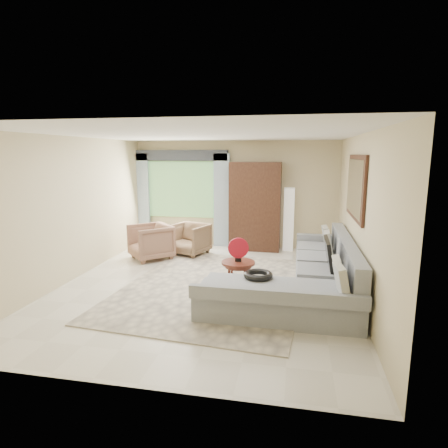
% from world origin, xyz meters
% --- Properties ---
extents(ground, '(6.00, 6.00, 0.00)m').
position_xyz_m(ground, '(0.00, 0.00, 0.00)').
color(ground, silver).
rests_on(ground, ground).
extents(area_rug, '(3.33, 4.24, 0.02)m').
position_xyz_m(area_rug, '(0.16, -0.05, 0.01)').
color(area_rug, beige).
rests_on(area_rug, ground).
extents(sectional_sofa, '(2.30, 3.46, 0.90)m').
position_xyz_m(sectional_sofa, '(1.78, -0.18, 0.28)').
color(sectional_sofa, gray).
rests_on(sectional_sofa, ground).
extents(tv_screen, '(0.14, 0.74, 0.48)m').
position_xyz_m(tv_screen, '(2.05, -0.14, 0.72)').
color(tv_screen, black).
rests_on(tv_screen, sectional_sofa).
extents(garden_hose, '(0.43, 0.43, 0.09)m').
position_xyz_m(garden_hose, '(1.00, -0.88, 0.55)').
color(garden_hose, black).
rests_on(garden_hose, sectional_sofa).
extents(coffee_table, '(0.55, 0.55, 0.55)m').
position_xyz_m(coffee_table, '(0.61, -0.27, 0.29)').
color(coffee_table, '#451812').
rests_on(coffee_table, ground).
extents(red_disc, '(0.34, 0.10, 0.34)m').
position_xyz_m(red_disc, '(0.61, -0.27, 0.78)').
color(red_disc, '#AF1121').
rests_on(red_disc, coffee_table).
extents(armchair_left, '(1.17, 1.17, 0.77)m').
position_xyz_m(armchair_left, '(-1.61, 1.43, 0.38)').
color(armchair_left, '#895E4B').
rests_on(armchair_left, ground).
extents(armchair_right, '(0.98, 0.99, 0.71)m').
position_xyz_m(armchair_right, '(-0.88, 1.96, 0.36)').
color(armchair_right, '#836147').
rests_on(armchair_right, ground).
extents(potted_plant, '(0.54, 0.49, 0.54)m').
position_xyz_m(potted_plant, '(-1.99, 2.85, 0.27)').
color(potted_plant, '#999999').
rests_on(potted_plant, ground).
extents(armoire, '(1.20, 0.55, 2.10)m').
position_xyz_m(armoire, '(0.55, 2.72, 1.05)').
color(armoire, black).
rests_on(armoire, ground).
extents(floor_lamp, '(0.24, 0.24, 1.50)m').
position_xyz_m(floor_lamp, '(1.35, 2.78, 0.75)').
color(floor_lamp, silver).
rests_on(floor_lamp, ground).
extents(window, '(1.80, 0.04, 1.40)m').
position_xyz_m(window, '(-1.35, 2.97, 1.40)').
color(window, '#669E59').
rests_on(window, wall_back).
extents(curtain_left, '(0.40, 0.08, 2.30)m').
position_xyz_m(curtain_left, '(-2.40, 2.88, 1.15)').
color(curtain_left, '#9EB7CC').
rests_on(curtain_left, ground).
extents(curtain_right, '(0.40, 0.08, 2.30)m').
position_xyz_m(curtain_right, '(-0.30, 2.88, 1.15)').
color(curtain_right, '#9EB7CC').
rests_on(curtain_right, ground).
extents(valance, '(2.40, 0.12, 0.26)m').
position_xyz_m(valance, '(-1.35, 2.90, 2.25)').
color(valance, '#1E232D').
rests_on(valance, wall_back).
extents(wall_mirror, '(0.05, 1.70, 1.05)m').
position_xyz_m(wall_mirror, '(2.46, 0.35, 1.75)').
color(wall_mirror, black).
rests_on(wall_mirror, wall_right).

